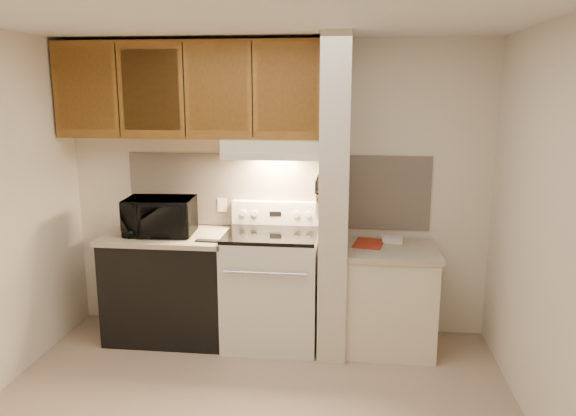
# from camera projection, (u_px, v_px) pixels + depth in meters

# --- Properties ---
(ceiling) EXTENTS (3.60, 3.60, 0.00)m
(ceiling) POSITION_uv_depth(u_px,v_px,m) (240.00, 15.00, 3.12)
(ceiling) COLOR white
(ceiling) RESTS_ON wall_back
(wall_back) EXTENTS (3.60, 2.50, 0.02)m
(wall_back) POSITION_uv_depth(u_px,v_px,m) (277.00, 189.00, 4.84)
(wall_back) COLOR silver
(wall_back) RESTS_ON floor
(wall_right) EXTENTS (0.02, 3.00, 2.50)m
(wall_right) POSITION_uv_depth(u_px,v_px,m) (556.00, 241.00, 3.18)
(wall_right) COLOR silver
(wall_right) RESTS_ON floor
(backsplash) EXTENTS (2.60, 0.02, 0.63)m
(backsplash) POSITION_uv_depth(u_px,v_px,m) (277.00, 191.00, 4.83)
(backsplash) COLOR beige
(backsplash) RESTS_ON wall_back
(range_body) EXTENTS (0.76, 0.65, 0.92)m
(range_body) POSITION_uv_depth(u_px,v_px,m) (272.00, 289.00, 4.67)
(range_body) COLOR silver
(range_body) RESTS_ON floor
(oven_window) EXTENTS (0.50, 0.01, 0.30)m
(oven_window) POSITION_uv_depth(u_px,v_px,m) (266.00, 299.00, 4.35)
(oven_window) COLOR black
(oven_window) RESTS_ON range_body
(oven_handle) EXTENTS (0.65, 0.02, 0.02)m
(oven_handle) POSITION_uv_depth(u_px,v_px,m) (265.00, 273.00, 4.27)
(oven_handle) COLOR silver
(oven_handle) RESTS_ON range_body
(cooktop) EXTENTS (0.74, 0.64, 0.03)m
(cooktop) POSITION_uv_depth(u_px,v_px,m) (272.00, 234.00, 4.57)
(cooktop) COLOR black
(cooktop) RESTS_ON range_body
(range_backguard) EXTENTS (0.76, 0.08, 0.20)m
(range_backguard) POSITION_uv_depth(u_px,v_px,m) (276.00, 213.00, 4.82)
(range_backguard) COLOR silver
(range_backguard) RESTS_ON range_body
(range_display) EXTENTS (0.10, 0.01, 0.04)m
(range_display) POSITION_uv_depth(u_px,v_px,m) (275.00, 214.00, 4.78)
(range_display) COLOR black
(range_display) RESTS_ON range_backguard
(range_knob_left_outer) EXTENTS (0.05, 0.02, 0.05)m
(range_knob_left_outer) POSITION_uv_depth(u_px,v_px,m) (243.00, 213.00, 4.81)
(range_knob_left_outer) COLOR silver
(range_knob_left_outer) RESTS_ON range_backguard
(range_knob_left_inner) EXTENTS (0.05, 0.02, 0.05)m
(range_knob_left_inner) POSITION_uv_depth(u_px,v_px,m) (255.00, 213.00, 4.80)
(range_knob_left_inner) COLOR silver
(range_knob_left_inner) RESTS_ON range_backguard
(range_knob_right_inner) EXTENTS (0.05, 0.02, 0.05)m
(range_knob_right_inner) POSITION_uv_depth(u_px,v_px,m) (296.00, 214.00, 4.76)
(range_knob_right_inner) COLOR silver
(range_knob_right_inner) RESTS_ON range_backguard
(range_knob_right_outer) EXTENTS (0.05, 0.02, 0.05)m
(range_knob_right_outer) POSITION_uv_depth(u_px,v_px,m) (308.00, 215.00, 4.75)
(range_knob_right_outer) COLOR silver
(range_knob_right_outer) RESTS_ON range_backguard
(dishwasher_front) EXTENTS (1.00, 0.63, 0.87)m
(dishwasher_front) POSITION_uv_depth(u_px,v_px,m) (170.00, 288.00, 4.78)
(dishwasher_front) COLOR black
(dishwasher_front) RESTS_ON floor
(left_countertop) EXTENTS (1.04, 0.67, 0.04)m
(left_countertop) POSITION_uv_depth(u_px,v_px,m) (168.00, 236.00, 4.69)
(left_countertop) COLOR #B9AC95
(left_countertop) RESTS_ON dishwasher_front
(spoon_rest) EXTENTS (0.20, 0.08, 0.01)m
(spoon_rest) POSITION_uv_depth(u_px,v_px,m) (208.00, 241.00, 4.44)
(spoon_rest) COLOR black
(spoon_rest) RESTS_ON left_countertop
(teal_jar) EXTENTS (0.12, 0.12, 0.11)m
(teal_jar) POSITION_uv_depth(u_px,v_px,m) (171.00, 221.00, 4.89)
(teal_jar) COLOR #1F6559
(teal_jar) RESTS_ON left_countertop
(outlet) EXTENTS (0.08, 0.01, 0.12)m
(outlet) POSITION_uv_depth(u_px,v_px,m) (222.00, 205.00, 4.90)
(outlet) COLOR beige
(outlet) RESTS_ON backsplash
(microwave) EXTENTS (0.58, 0.41, 0.31)m
(microwave) POSITION_uv_depth(u_px,v_px,m) (160.00, 216.00, 4.63)
(microwave) COLOR black
(microwave) RESTS_ON left_countertop
(partition_pillar) EXTENTS (0.22, 0.70, 2.50)m
(partition_pillar) POSITION_uv_depth(u_px,v_px,m) (335.00, 198.00, 4.44)
(partition_pillar) COLOR beige
(partition_pillar) RESTS_ON floor
(pillar_trim) EXTENTS (0.01, 0.70, 0.04)m
(pillar_trim) POSITION_uv_depth(u_px,v_px,m) (320.00, 191.00, 4.44)
(pillar_trim) COLOR brown
(pillar_trim) RESTS_ON partition_pillar
(knife_strip) EXTENTS (0.02, 0.42, 0.04)m
(knife_strip) POSITION_uv_depth(u_px,v_px,m) (319.00, 190.00, 4.39)
(knife_strip) COLOR black
(knife_strip) RESTS_ON partition_pillar
(knife_blade_a) EXTENTS (0.01, 0.03, 0.16)m
(knife_blade_a) POSITION_uv_depth(u_px,v_px,m) (316.00, 206.00, 4.27)
(knife_blade_a) COLOR silver
(knife_blade_a) RESTS_ON knife_strip
(knife_handle_a) EXTENTS (0.02, 0.02, 0.10)m
(knife_handle_a) POSITION_uv_depth(u_px,v_px,m) (316.00, 187.00, 4.22)
(knife_handle_a) COLOR black
(knife_handle_a) RESTS_ON knife_strip
(knife_blade_b) EXTENTS (0.01, 0.04, 0.18)m
(knife_blade_b) POSITION_uv_depth(u_px,v_px,m) (317.00, 206.00, 4.33)
(knife_blade_b) COLOR silver
(knife_blade_b) RESTS_ON knife_strip
(knife_handle_b) EXTENTS (0.02, 0.02, 0.10)m
(knife_handle_b) POSITION_uv_depth(u_px,v_px,m) (317.00, 186.00, 4.29)
(knife_handle_b) COLOR black
(knife_handle_b) RESTS_ON knife_strip
(knife_blade_c) EXTENTS (0.01, 0.04, 0.20)m
(knife_blade_c) POSITION_uv_depth(u_px,v_px,m) (318.00, 205.00, 4.42)
(knife_blade_c) COLOR silver
(knife_blade_c) RESTS_ON knife_strip
(knife_handle_c) EXTENTS (0.02, 0.02, 0.10)m
(knife_handle_c) POSITION_uv_depth(u_px,v_px,m) (318.00, 183.00, 4.39)
(knife_handle_c) COLOR black
(knife_handle_c) RESTS_ON knife_strip
(knife_blade_d) EXTENTS (0.01, 0.04, 0.16)m
(knife_blade_d) POSITION_uv_depth(u_px,v_px,m) (318.00, 200.00, 4.50)
(knife_blade_d) COLOR silver
(knife_blade_d) RESTS_ON knife_strip
(knife_handle_d) EXTENTS (0.02, 0.02, 0.10)m
(knife_handle_d) POSITION_uv_depth(u_px,v_px,m) (318.00, 182.00, 4.45)
(knife_handle_d) COLOR black
(knife_handle_d) RESTS_ON knife_strip
(knife_blade_e) EXTENTS (0.01, 0.04, 0.18)m
(knife_blade_e) POSITION_uv_depth(u_px,v_px,m) (319.00, 199.00, 4.58)
(knife_blade_e) COLOR silver
(knife_blade_e) RESTS_ON knife_strip
(knife_handle_e) EXTENTS (0.02, 0.02, 0.10)m
(knife_handle_e) POSITION_uv_depth(u_px,v_px,m) (319.00, 180.00, 4.54)
(knife_handle_e) COLOR black
(knife_handle_e) RESTS_ON knife_strip
(oven_mitt) EXTENTS (0.03, 0.11, 0.25)m
(oven_mitt) POSITION_uv_depth(u_px,v_px,m) (319.00, 203.00, 4.64)
(oven_mitt) COLOR slate
(oven_mitt) RESTS_ON partition_pillar
(right_cab_base) EXTENTS (0.70, 0.60, 0.81)m
(right_cab_base) POSITION_uv_depth(u_px,v_px,m) (390.00, 301.00, 4.57)
(right_cab_base) COLOR beige
(right_cab_base) RESTS_ON floor
(right_countertop) EXTENTS (0.74, 0.64, 0.04)m
(right_countertop) POSITION_uv_depth(u_px,v_px,m) (392.00, 251.00, 4.48)
(right_countertop) COLOR #B9AC95
(right_countertop) RESTS_ON right_cab_base
(red_folder) EXTENTS (0.28, 0.35, 0.01)m
(red_folder) POSITION_uv_depth(u_px,v_px,m) (369.00, 243.00, 4.59)
(red_folder) COLOR #AC2D19
(red_folder) RESTS_ON right_countertop
(white_box) EXTENTS (0.17, 0.12, 0.04)m
(white_box) POSITION_uv_depth(u_px,v_px,m) (392.00, 240.00, 4.64)
(white_box) COLOR white
(white_box) RESTS_ON right_countertop
(range_hood) EXTENTS (0.78, 0.44, 0.15)m
(range_hood) POSITION_uv_depth(u_px,v_px,m) (273.00, 148.00, 4.54)
(range_hood) COLOR beige
(range_hood) RESTS_ON upper_cabinets
(hood_lip) EXTENTS (0.78, 0.04, 0.06)m
(hood_lip) POSITION_uv_depth(u_px,v_px,m) (269.00, 157.00, 4.35)
(hood_lip) COLOR beige
(hood_lip) RESTS_ON range_hood
(upper_cabinets) EXTENTS (2.18, 0.33, 0.77)m
(upper_cabinets) POSITION_uv_depth(u_px,v_px,m) (190.00, 90.00, 4.57)
(upper_cabinets) COLOR brown
(upper_cabinets) RESTS_ON wall_back
(cab_door_a) EXTENTS (0.46, 0.01, 0.63)m
(cab_door_a) POSITION_uv_depth(u_px,v_px,m) (85.00, 90.00, 4.50)
(cab_door_a) COLOR brown
(cab_door_a) RESTS_ON upper_cabinets
(cab_gap_a) EXTENTS (0.01, 0.01, 0.73)m
(cab_gap_a) POSITION_uv_depth(u_px,v_px,m) (118.00, 90.00, 4.47)
(cab_gap_a) COLOR black
(cab_gap_a) RESTS_ON upper_cabinets
(cab_door_b) EXTENTS (0.46, 0.01, 0.63)m
(cab_door_b) POSITION_uv_depth(u_px,v_px,m) (151.00, 90.00, 4.44)
(cab_door_b) COLOR brown
(cab_door_b) RESTS_ON upper_cabinets
(cab_gap_b) EXTENTS (0.01, 0.01, 0.73)m
(cab_gap_b) POSITION_uv_depth(u_px,v_px,m) (184.00, 90.00, 4.41)
(cab_gap_b) COLOR black
(cab_gap_b) RESTS_ON upper_cabinets
(cab_door_c) EXTENTS (0.46, 0.01, 0.63)m
(cab_door_c) POSITION_uv_depth(u_px,v_px,m) (218.00, 90.00, 4.38)
(cab_door_c) COLOR brown
(cab_door_c) RESTS_ON upper_cabinets
(cab_gap_c) EXTENTS (0.01, 0.01, 0.73)m
(cab_gap_c) POSITION_uv_depth(u_px,v_px,m) (252.00, 90.00, 4.35)
(cab_gap_c) COLOR black
(cab_gap_c) RESTS_ON upper_cabinets
(cab_door_d) EXTENTS (0.46, 0.01, 0.63)m
(cab_door_d) POSITION_uv_depth(u_px,v_px,m) (287.00, 90.00, 4.32)
(cab_door_d) COLOR brown
(cab_door_d) RESTS_ON upper_cabinets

